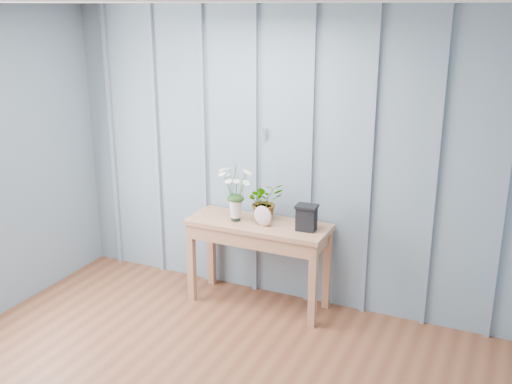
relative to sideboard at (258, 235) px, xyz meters
The scene contains 6 objects.
room_shell 1.73m from the sideboard, 84.38° to the right, with size 4.00×4.50×2.50m.
sideboard is the anchor object (origin of this frame).
daisy_vase 0.47m from the sideboard, 169.11° to the right, with size 0.36×0.27×0.51m.
spider_plant 0.29m from the sideboard, 72.74° to the left, with size 0.30×0.26×0.33m, color #1D3E16.
felt_disc_vessel 0.22m from the sideboard, 42.03° to the right, with size 0.17×0.05×0.17m, color #935A60.
carved_box 0.48m from the sideboard, ahead, with size 0.18×0.15×0.21m.
Camera 1 is at (1.82, -2.28, 2.49)m, focal length 42.00 mm.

